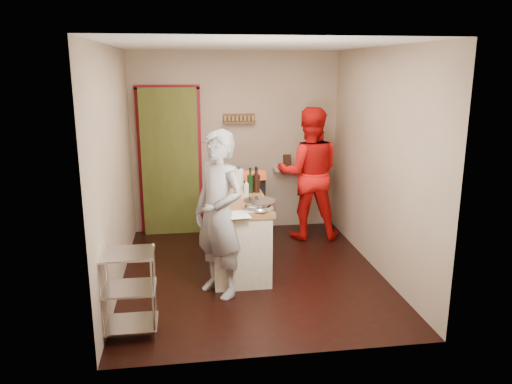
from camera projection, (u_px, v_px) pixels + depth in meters
floor at (252, 273)px, 5.91m from camera, size 3.50×3.50×0.00m
back_wall at (192, 155)px, 7.25m from camera, size 3.00×0.44×2.60m
left_wall at (114, 169)px, 5.38m from camera, size 0.04×3.50×2.60m
right_wall at (379, 162)px, 5.80m from camera, size 0.04×3.50×2.60m
ceiling at (252, 44)px, 5.27m from camera, size 3.00×3.50×0.02m
stove at (242, 205)px, 7.17m from camera, size 0.60×0.63×1.00m
wire_shelving at (129, 289)px, 4.47m from camera, size 0.48×0.40×0.80m
island at (239, 234)px, 5.86m from camera, size 0.70×1.29×1.18m
person_stripe at (219, 215)px, 5.19m from camera, size 0.74×0.77×1.76m
person_red at (309, 174)px, 6.97m from camera, size 1.00×0.83×1.85m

